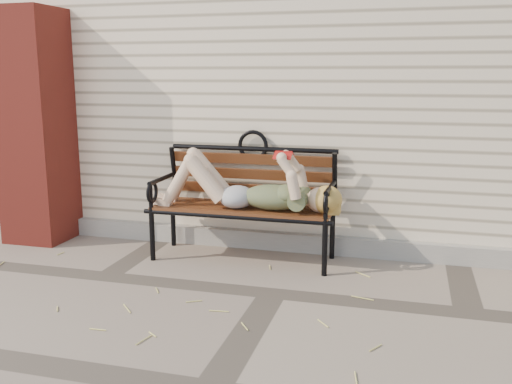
% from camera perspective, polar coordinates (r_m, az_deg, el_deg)
% --- Properties ---
extents(ground, '(80.00, 80.00, 0.00)m').
position_cam_1_polar(ground, '(3.90, 1.69, -10.10)').
color(ground, gray).
rests_on(ground, ground).
extents(house_wall, '(8.00, 4.00, 3.00)m').
position_cam_1_polar(house_wall, '(6.58, 8.01, 12.02)').
color(house_wall, beige).
rests_on(house_wall, ground).
extents(foundation_strip, '(8.00, 0.10, 0.15)m').
position_cam_1_polar(foundation_strip, '(4.77, 4.42, -5.06)').
color(foundation_strip, '#ADA59C').
rests_on(foundation_strip, ground).
extents(brick_pillar, '(0.50, 0.50, 2.00)m').
position_cam_1_polar(brick_pillar, '(5.32, -21.17, 6.07)').
color(brick_pillar, maroon).
rests_on(brick_pillar, ground).
extents(garden_bench, '(1.55, 0.62, 1.00)m').
position_cam_1_polar(garden_bench, '(4.53, -1.01, 0.42)').
color(garden_bench, black).
rests_on(garden_bench, ground).
extents(reading_woman, '(1.46, 0.33, 0.46)m').
position_cam_1_polar(reading_woman, '(4.41, -1.30, 0.54)').
color(reading_woman, '#0B3A4F').
rests_on(reading_woman, ground).
extents(straw_scatter, '(2.64, 1.73, 0.01)m').
position_cam_1_polar(straw_scatter, '(3.79, -15.20, -11.07)').
color(straw_scatter, '#D9D06A').
rests_on(straw_scatter, ground).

